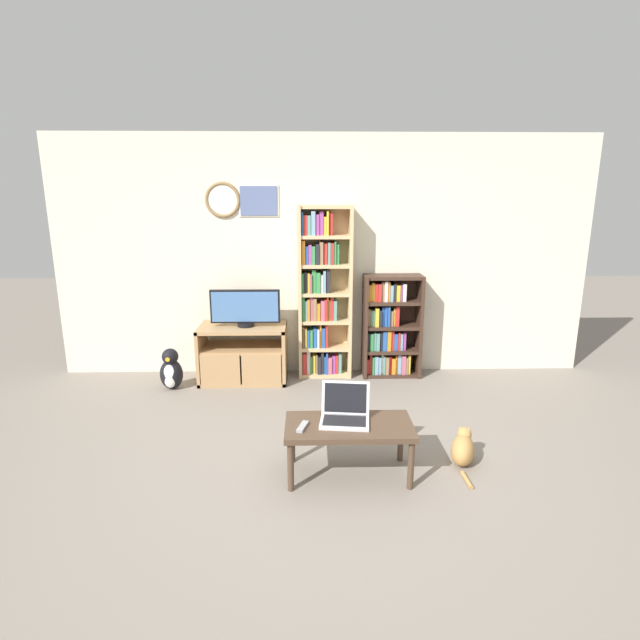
{
  "coord_description": "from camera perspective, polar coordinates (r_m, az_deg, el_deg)",
  "views": [
    {
      "loc": [
        -0.18,
        -3.18,
        1.97
      ],
      "look_at": [
        -0.07,
        1.24,
        0.85
      ],
      "focal_mm": 28.0,
      "sensor_mm": 36.0,
      "label": 1
    }
  ],
  "objects": [
    {
      "name": "wall_back",
      "position": [
        5.51,
        0.32,
        7.24
      ],
      "size": [
        5.85,
        0.09,
        2.6
      ],
      "color": "beige",
      "rests_on": "ground_plane"
    },
    {
      "name": "tv_stand",
      "position": [
        5.45,
        -8.77,
        -3.78
      ],
      "size": [
        0.93,
        0.51,
        0.61
      ],
      "color": "tan",
      "rests_on": "ground_plane"
    },
    {
      "name": "ground_plane",
      "position": [
        3.74,
        1.61,
        -17.57
      ],
      "size": [
        18.0,
        18.0,
        0.0
      ],
      "primitive_type": "plane",
      "color": "gray"
    },
    {
      "name": "bookshelf_tall",
      "position": [
        5.41,
        0.21,
        2.9
      ],
      "size": [
        0.58,
        0.27,
        1.86
      ],
      "color": "tan",
      "rests_on": "ground_plane"
    },
    {
      "name": "bookshelf_short",
      "position": [
        5.56,
        7.84,
        -0.94
      ],
      "size": [
        0.63,
        0.29,
        1.13
      ],
      "color": "#3D281E",
      "rests_on": "ground_plane"
    },
    {
      "name": "laptop",
      "position": [
        3.63,
        2.86,
        -10.43
      ],
      "size": [
        0.38,
        0.32,
        0.26
      ],
      "rotation": [
        0.0,
        0.0,
        -0.12
      ],
      "color": "silver",
      "rests_on": "coffee_table"
    },
    {
      "name": "television",
      "position": [
        5.32,
        -8.54,
        1.39
      ],
      "size": [
        0.73,
        0.18,
        0.4
      ],
      "color": "black",
      "rests_on": "tv_stand"
    },
    {
      "name": "remote_near_laptop",
      "position": [
        3.54,
        -2.0,
        -12.08
      ],
      "size": [
        0.09,
        0.17,
        0.02
      ],
      "rotation": [
        0.0,
        0.0,
        5.99
      ],
      "color": "#99999E",
      "rests_on": "coffee_table"
    },
    {
      "name": "penguin_figurine",
      "position": [
        5.41,
        -16.67,
        -5.59
      ],
      "size": [
        0.23,
        0.21,
        0.44
      ],
      "color": "black",
      "rests_on": "ground_plane"
    },
    {
      "name": "coffee_table",
      "position": [
        3.62,
        3.33,
        -12.47
      ],
      "size": [
        0.9,
        0.46,
        0.4
      ],
      "color": "#4C3828",
      "rests_on": "ground_plane"
    },
    {
      "name": "cat",
      "position": [
        4.01,
        16.03,
        -13.94
      ],
      "size": [
        0.26,
        0.51,
        0.27
      ],
      "rotation": [
        0.0,
        0.0,
        -0.37
      ],
      "color": "#B78447",
      "rests_on": "ground_plane"
    }
  ]
}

